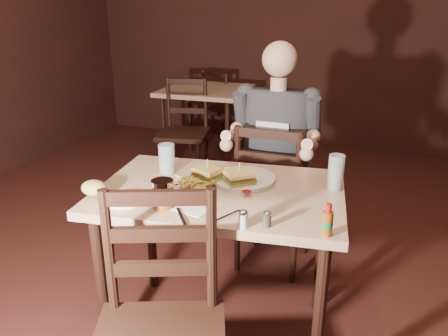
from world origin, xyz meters
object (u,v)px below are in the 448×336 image
(chair_far, at_px, (274,195))
(glass_left, at_px, (167,159))
(main_table, at_px, (220,208))
(syrup_dispenser, at_px, (163,194))
(side_plate, at_px, (124,200))
(bg_table, at_px, (206,97))
(hot_sauce, at_px, (328,220))
(bg_chair_near, at_px, (183,134))
(bg_chair_far, at_px, (226,110))
(glass_right, at_px, (336,172))
(diner, at_px, (275,123))
(dinner_plate, at_px, (243,180))

(chair_far, distance_m, glass_left, 0.81)
(main_table, distance_m, syrup_dispenser, 0.33)
(side_plate, bearing_deg, bg_table, 105.13)
(bg_table, distance_m, hot_sauce, 2.95)
(syrup_dispenser, bearing_deg, chair_far, 68.83)
(glass_left, bearing_deg, main_table, -17.30)
(main_table, relative_size, side_plate, 7.15)
(bg_table, xyz_separation_m, bg_chair_near, (0.00, -0.55, -0.22))
(hot_sauce, relative_size, side_plate, 0.75)
(bg_chair_near, height_order, side_plate, bg_chair_near)
(main_table, relative_size, glass_left, 8.12)
(syrup_dispenser, xyz_separation_m, side_plate, (-0.17, -0.01, -0.05))
(chair_far, bearing_deg, bg_chair_far, -62.26)
(glass_right, height_order, hot_sauce, glass_right)
(hot_sauce, xyz_separation_m, syrup_dispenser, (-0.65, 0.01, -0.00))
(chair_far, bearing_deg, main_table, 84.00)
(diner, height_order, dinner_plate, diner)
(hot_sauce, bearing_deg, syrup_dispenser, 179.43)
(glass_left, bearing_deg, chair_far, 57.17)
(dinner_plate, bearing_deg, glass_left, -176.76)
(bg_table, height_order, dinner_plate, dinner_plate)
(diner, bearing_deg, main_table, -96.41)
(dinner_plate, relative_size, hot_sauce, 2.36)
(glass_left, relative_size, glass_right, 0.91)
(main_table, height_order, bg_chair_near, bg_chair_near)
(chair_far, relative_size, side_plate, 5.71)
(glass_right, bearing_deg, dinner_plate, -172.05)
(bg_table, distance_m, glass_right, 2.57)
(bg_table, relative_size, glass_left, 5.82)
(glass_left, bearing_deg, syrup_dispenser, -65.13)
(chair_far, distance_m, side_plate, 1.09)
(main_table, height_order, glass_left, glass_left)
(syrup_dispenser, bearing_deg, dinner_plate, 51.94)
(chair_far, relative_size, glass_left, 6.49)
(bg_chair_far, xyz_separation_m, bg_chair_near, (0.00, -1.10, 0.02))
(glass_left, relative_size, syrup_dispenser, 1.24)
(hot_sauce, bearing_deg, glass_left, 156.39)
(bg_chair_far, xyz_separation_m, side_plate, (0.69, -3.08, 0.34))
(bg_table, bearing_deg, bg_chair_near, -90.00)
(diner, distance_m, syrup_dispenser, 0.94)
(bg_chair_near, relative_size, glass_right, 5.89)
(bg_table, distance_m, chair_far, 1.93)
(diner, bearing_deg, hot_sauce, -64.81)
(main_table, height_order, dinner_plate, dinner_plate)
(main_table, bearing_deg, diner, 82.99)
(glass_right, relative_size, syrup_dispenser, 1.37)
(bg_chair_near, xyz_separation_m, glass_right, (1.48, -1.55, 0.39))
(diner, relative_size, dinner_plate, 3.08)
(main_table, relative_size, hot_sauce, 9.53)
(main_table, xyz_separation_m, diner, (0.08, 0.65, 0.24))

